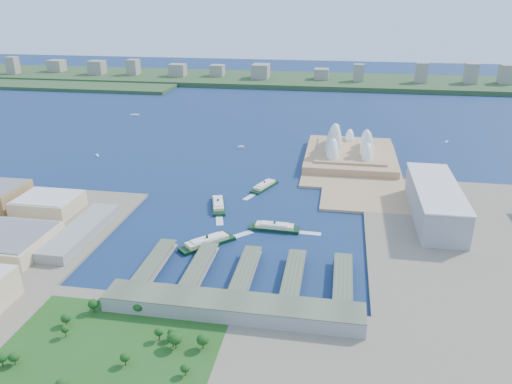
% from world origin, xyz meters
% --- Properties ---
extents(ground, '(3000.00, 3000.00, 0.00)m').
position_xyz_m(ground, '(0.00, 0.00, 0.00)').
color(ground, '#0F1C4A').
rests_on(ground, ground).
extents(south_land, '(720.00, 180.00, 3.00)m').
position_xyz_m(south_land, '(0.00, -210.00, 1.50)').
color(south_land, '#786F5C').
rests_on(south_land, ground).
extents(east_land, '(240.00, 500.00, 3.00)m').
position_xyz_m(east_land, '(240.00, -50.00, 1.50)').
color(east_land, '#786F5C').
rests_on(east_land, ground).
extents(peninsula, '(135.00, 220.00, 3.00)m').
position_xyz_m(peninsula, '(107.50, 260.00, 1.50)').
color(peninsula, tan).
rests_on(peninsula, ground).
extents(far_shore, '(2200.00, 260.00, 12.00)m').
position_xyz_m(far_shore, '(0.00, 980.00, 6.00)').
color(far_shore, '#2D4926').
rests_on(far_shore, ground).
extents(opera_house, '(134.00, 180.00, 58.00)m').
position_xyz_m(opera_house, '(105.00, 280.00, 32.00)').
color(opera_house, white).
rests_on(opera_house, peninsula).
extents(toaster_building, '(45.00, 155.00, 35.00)m').
position_xyz_m(toaster_building, '(195.00, 80.00, 20.50)').
color(toaster_building, gray).
rests_on(toaster_building, east_land).
extents(ferry_wharves, '(184.00, 90.00, 9.30)m').
position_xyz_m(ferry_wharves, '(14.00, -75.00, 4.65)').
color(ferry_wharves, '#4D5641').
rests_on(ferry_wharves, ground).
extents(terminal_building, '(200.00, 28.00, 12.00)m').
position_xyz_m(terminal_building, '(15.00, -135.00, 9.00)').
color(terminal_building, gray).
rests_on(terminal_building, south_land).
extents(park, '(150.00, 110.00, 16.00)m').
position_xyz_m(park, '(-60.00, -190.00, 11.00)').
color(park, '#194714').
rests_on(park, south_land).
extents(far_skyline, '(1900.00, 140.00, 55.00)m').
position_xyz_m(far_skyline, '(0.00, 960.00, 39.50)').
color(far_skyline, gray).
rests_on(far_skyline, far_shore).
extents(ferry_a, '(28.25, 56.04, 10.27)m').
position_xyz_m(ferry_a, '(-47.04, 72.08, 5.14)').
color(ferry_a, black).
rests_on(ferry_a, ground).
extents(ferry_b, '(30.88, 51.64, 9.55)m').
position_xyz_m(ferry_b, '(-3.31, 142.16, 4.78)').
color(ferry_b, black).
rests_on(ferry_b, ground).
extents(ferry_c, '(51.46, 52.28, 11.06)m').
position_xyz_m(ferry_c, '(-34.64, -23.33, 5.53)').
color(ferry_c, black).
rests_on(ferry_c, ground).
extents(ferry_d, '(53.39, 15.36, 10.01)m').
position_xyz_m(ferry_d, '(26.13, 22.80, 5.01)').
color(ferry_d, black).
rests_on(ferry_d, ground).
extents(boat_a, '(10.09, 11.71, 2.40)m').
position_xyz_m(boat_a, '(-278.26, 234.35, 1.20)').
color(boat_a, white).
rests_on(boat_a, ground).
extents(boat_b, '(10.85, 5.33, 2.80)m').
position_xyz_m(boat_b, '(-69.32, 317.88, 1.40)').
color(boat_b, white).
rests_on(boat_b, ground).
extents(boat_c, '(7.23, 10.75, 2.35)m').
position_xyz_m(boat_c, '(266.25, 406.16, 1.18)').
color(boat_c, white).
rests_on(boat_c, ground).
extents(boat_d, '(18.11, 8.12, 2.99)m').
position_xyz_m(boat_d, '(-330.65, 507.31, 1.49)').
color(boat_d, white).
rests_on(boat_d, ground).
extents(boat_e, '(6.41, 12.65, 2.97)m').
position_xyz_m(boat_e, '(83.98, 488.01, 1.49)').
color(boat_e, white).
rests_on(boat_e, ground).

